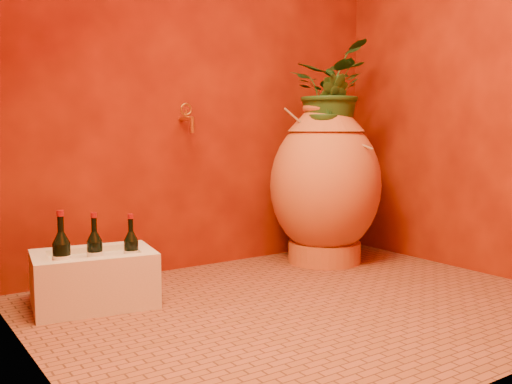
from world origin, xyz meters
TOP-DOWN VIEW (x-y plane):
  - floor at (0.00, 0.00)m, footprint 2.50×2.50m
  - wall_back at (0.00, 1.00)m, footprint 2.50×0.02m
  - wall_left at (-1.25, 0.00)m, footprint 0.02×2.00m
  - wall_right at (1.25, 0.00)m, footprint 0.02×2.00m
  - amphora at (0.67, 0.65)m, footprint 0.87×0.87m
  - stone_basin at (-0.85, 0.57)m, footprint 0.61×0.47m
  - wine_bottle_a at (-0.68, 0.51)m, footprint 0.07×0.07m
  - wine_bottle_b at (-0.85, 0.55)m, footprint 0.08×0.08m
  - wine_bottle_c at (-1.02, 0.50)m, footprint 0.08×0.08m
  - wall_tap at (-0.16, 0.91)m, footprint 0.08×0.16m
  - plant_main at (0.69, 0.67)m, footprint 0.71×0.72m
  - plant_side at (0.61, 0.57)m, footprint 0.30×0.30m

SIDE VIEW (x-z plane):
  - floor at x=0.00m, z-range 0.00..0.00m
  - stone_basin at x=-0.85m, z-range -0.01..0.26m
  - wine_bottle_a at x=-0.68m, z-range 0.10..0.40m
  - wine_bottle_b at x=-0.85m, z-range 0.10..0.41m
  - wine_bottle_c at x=-1.02m, z-range 0.09..0.43m
  - amphora at x=0.67m, z-range 0.00..1.00m
  - wall_tap at x=-0.16m, z-range 0.83..1.00m
  - plant_side at x=0.61m, z-range 0.75..1.17m
  - plant_main at x=0.69m, z-range 0.79..1.39m
  - wall_back at x=0.00m, z-range 0.00..2.50m
  - wall_left at x=-1.25m, z-range 0.00..2.50m
  - wall_right at x=1.25m, z-range 0.00..2.50m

